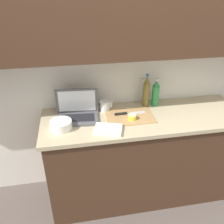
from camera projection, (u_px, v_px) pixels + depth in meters
ground_plane at (139, 190)px, 2.54m from camera, size 12.00×12.00×0.00m
wall_back at (142, 36)px, 1.98m from camera, size 5.20×0.38×2.60m
counter_unit at (144, 155)px, 2.32m from camera, size 1.81×0.60×0.92m
laptop at (77, 111)px, 2.05m from camera, size 0.38×0.26×0.24m
cutting_board at (130, 116)px, 2.08m from camera, size 0.41×0.29×0.01m
knife at (125, 113)px, 2.11m from camera, size 0.29×0.04×0.02m
lemon_half_cut at (132, 117)px, 2.03m from camera, size 0.07×0.07×0.04m
bottle_green_soda at (156, 93)px, 2.23m from camera, size 0.07×0.07×0.27m
bottle_oil_tall at (146, 92)px, 2.20m from camera, size 0.06×0.06×0.32m
measuring_cup at (105, 106)px, 2.17m from camera, size 0.12×0.10×0.10m
bowl_white at (61, 125)px, 1.91m from camera, size 0.18×0.18×0.07m
dish_towel at (108, 129)px, 1.89m from camera, size 0.26×0.22×0.02m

